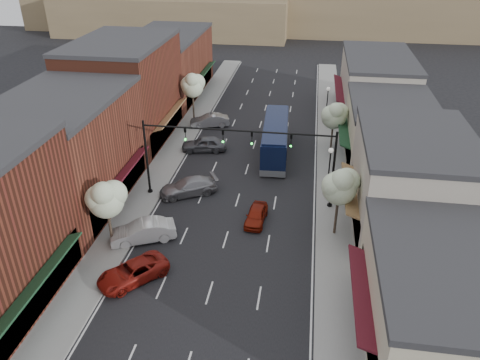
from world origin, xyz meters
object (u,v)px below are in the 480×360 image
at_px(parked_car_c, 188,187).
at_px(tree_left_far, 193,85).
at_px(coach_bus, 275,138).
at_px(red_hatchback, 256,215).
at_px(parked_car_e, 210,121).
at_px(parked_car_b, 143,231).
at_px(parked_car_a, 133,272).
at_px(signal_mast_right, 305,157).
at_px(parked_car_d, 204,144).
at_px(lamp_post_near, 330,163).
at_px(signal_mast_left, 172,148).
at_px(tree_left_near, 106,198).
at_px(lamp_post_far, 327,99).
at_px(tree_right_near, 340,185).
at_px(tree_right_far, 334,115).

bearing_deg(parked_car_c, tree_left_far, 163.53).
height_order(coach_bus, red_hatchback, coach_bus).
bearing_deg(parked_car_e, parked_car_b, -19.56).
bearing_deg(tree_left_far, parked_car_a, -84.44).
distance_m(signal_mast_right, parked_car_c, 10.87).
bearing_deg(parked_car_b, parked_car_d, 151.55).
relative_size(lamp_post_near, parked_car_d, 0.93).
relative_size(signal_mast_left, parked_car_d, 1.73).
distance_m(tree_left_near, lamp_post_far, 32.35).
xyz_separation_m(tree_right_near, parked_car_c, (-12.87, 4.42, -3.70)).
bearing_deg(parked_car_a, tree_left_far, 137.57).
height_order(tree_right_far, red_hatchback, tree_right_far).
xyz_separation_m(signal_mast_left, coach_bus, (8.04, 10.03, -2.80)).
xyz_separation_m(parked_car_c, parked_car_d, (-0.60, 9.22, 0.06)).
distance_m(red_hatchback, parked_car_b, 9.09).
height_order(tree_left_far, parked_car_b, tree_left_far).
distance_m(tree_right_near, coach_bus, 15.51).
xyz_separation_m(lamp_post_near, red_hatchback, (-5.77, -5.66, -2.37)).
height_order(tree_left_near, parked_car_a, tree_left_near).
relative_size(tree_right_near, tree_left_far, 0.97).
relative_size(tree_right_near, tree_left_near, 1.05).
xyz_separation_m(tree_left_far, parked_car_e, (2.27, -1.54, -3.84)).
bearing_deg(parked_car_a, tree_right_far, 101.66).
bearing_deg(tree_left_far, lamp_post_near, -43.89).
distance_m(tree_left_far, parked_car_e, 4.72).
height_order(tree_right_far, parked_car_d, tree_right_far).
distance_m(parked_car_c, parked_car_d, 9.24).
bearing_deg(signal_mast_left, lamp_post_near, 10.56).
height_order(tree_left_near, coach_bus, tree_left_near).
bearing_deg(coach_bus, tree_right_near, -69.79).
xyz_separation_m(coach_bus, parked_car_c, (-6.94, -9.67, -1.06)).
bearing_deg(tree_right_near, signal_mast_right, 123.91).
bearing_deg(tree_left_near, parked_car_a, -50.34).
bearing_deg(parked_car_c, lamp_post_far, 119.44).
height_order(signal_mast_left, parked_car_a, signal_mast_left).
height_order(signal_mast_right, tree_right_far, signal_mast_right).
relative_size(tree_right_far, coach_bus, 0.47).
xyz_separation_m(tree_right_far, parked_car_e, (-14.33, 4.46, -3.23)).
distance_m(tree_left_near, red_hatchback, 11.94).
bearing_deg(lamp_post_far, parked_car_c, -122.12).
xyz_separation_m(signal_mast_right, parked_car_b, (-11.82, -7.01, -3.81)).
xyz_separation_m(tree_right_far, tree_left_far, (-16.60, 6.00, 0.61)).
bearing_deg(red_hatchback, parked_car_b, -150.47).
bearing_deg(lamp_post_near, parked_car_c, -170.16).
bearing_deg(parked_car_a, parked_car_b, 142.26).
distance_m(signal_mast_right, parked_car_e, 20.46).
height_order(signal_mast_left, tree_right_near, signal_mast_left).
bearing_deg(tree_right_near, lamp_post_near, 94.77).
distance_m(signal_mast_left, lamp_post_near, 13.75).
bearing_deg(parked_car_b, parked_car_e, 154.72).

